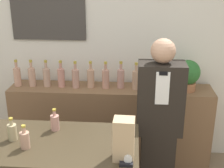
% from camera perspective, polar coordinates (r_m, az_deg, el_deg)
% --- Properties ---
extents(back_wall, '(5.20, 0.09, 2.70)m').
position_cam_1_polar(back_wall, '(3.58, -1.93, 7.32)').
color(back_wall, silver).
rests_on(back_wall, ground_plane).
extents(back_shelf, '(2.25, 0.39, 0.92)m').
position_cam_1_polar(back_shelf, '(3.64, -0.28, -7.47)').
color(back_shelf, brown).
rests_on(back_shelf, ground_plane).
extents(shopkeeper, '(0.41, 0.26, 1.62)m').
position_cam_1_polar(shopkeeper, '(2.91, 8.56, -7.57)').
color(shopkeeper, black).
rests_on(shopkeeper, ground_plane).
extents(potted_plant, '(0.26, 0.26, 0.34)m').
position_cam_1_polar(potted_plant, '(3.42, 13.66, 1.74)').
color(potted_plant, '#B27047').
rests_on(potted_plant, back_shelf).
extents(paper_bag, '(0.14, 0.13, 0.30)m').
position_cam_1_polar(paper_bag, '(2.11, 2.18, -10.08)').
color(paper_bag, tan).
rests_on(paper_bag, display_counter).
extents(tape_dispenser, '(0.09, 0.06, 0.07)m').
position_cam_1_polar(tape_dispenser, '(2.12, 2.73, -14.02)').
color(tape_dispenser, black).
rests_on(tape_dispenser, display_counter).
extents(counter_bottle_2, '(0.07, 0.07, 0.18)m').
position_cam_1_polar(counter_bottle_2, '(2.49, -17.77, -8.27)').
color(counter_bottle_2, tan).
rests_on(counter_bottle_2, display_counter).
extents(counter_bottle_3, '(0.07, 0.07, 0.18)m').
position_cam_1_polar(counter_bottle_3, '(2.36, -15.65, -9.73)').
color(counter_bottle_3, tan).
rests_on(counter_bottle_3, display_counter).
extents(counter_bottle_4, '(0.07, 0.07, 0.18)m').
position_cam_1_polar(counter_bottle_4, '(2.55, -10.40, -6.85)').
color(counter_bottle_4, tan).
rests_on(counter_bottle_4, display_counter).
extents(shelf_bottle_0, '(0.08, 0.08, 0.30)m').
position_cam_1_polar(shelf_bottle_0, '(3.64, -16.93, 1.39)').
color(shelf_bottle_0, tan).
rests_on(shelf_bottle_0, back_shelf).
extents(shelf_bottle_1, '(0.08, 0.08, 0.30)m').
position_cam_1_polar(shelf_bottle_1, '(3.59, -14.43, 1.37)').
color(shelf_bottle_1, tan).
rests_on(shelf_bottle_1, back_shelf).
extents(shelf_bottle_2, '(0.08, 0.08, 0.30)m').
position_cam_1_polar(shelf_bottle_2, '(3.54, -11.87, 1.35)').
color(shelf_bottle_2, tan).
rests_on(shelf_bottle_2, back_shelf).
extents(shelf_bottle_3, '(0.08, 0.08, 0.30)m').
position_cam_1_polar(shelf_bottle_3, '(3.50, -9.27, 1.29)').
color(shelf_bottle_3, tan).
rests_on(shelf_bottle_3, back_shelf).
extents(shelf_bottle_4, '(0.08, 0.08, 0.30)m').
position_cam_1_polar(shelf_bottle_4, '(3.45, -6.66, 1.14)').
color(shelf_bottle_4, tan).
rests_on(shelf_bottle_4, back_shelf).
extents(shelf_bottle_5, '(0.08, 0.08, 0.30)m').
position_cam_1_polar(shelf_bottle_5, '(3.44, -3.91, 1.16)').
color(shelf_bottle_5, tan).
rests_on(shelf_bottle_5, back_shelf).
extents(shelf_bottle_6, '(0.08, 0.08, 0.30)m').
position_cam_1_polar(shelf_bottle_6, '(3.41, -1.17, 1.07)').
color(shelf_bottle_6, tan).
rests_on(shelf_bottle_6, back_shelf).
extents(shelf_bottle_7, '(0.08, 0.08, 0.30)m').
position_cam_1_polar(shelf_bottle_7, '(3.42, 1.61, 1.11)').
color(shelf_bottle_7, tan).
rests_on(shelf_bottle_7, back_shelf).
extents(shelf_bottle_8, '(0.08, 0.08, 0.30)m').
position_cam_1_polar(shelf_bottle_8, '(3.39, 4.38, 0.87)').
color(shelf_bottle_8, tan).
rests_on(shelf_bottle_8, back_shelf).
extents(shelf_bottle_9, '(0.08, 0.08, 0.30)m').
position_cam_1_polar(shelf_bottle_9, '(3.41, 7.16, 0.88)').
color(shelf_bottle_9, tan).
rests_on(shelf_bottle_9, back_shelf).
extents(shelf_bottle_10, '(0.08, 0.08, 0.30)m').
position_cam_1_polar(shelf_bottle_10, '(3.44, 9.90, 0.89)').
color(shelf_bottle_10, tan).
rests_on(shelf_bottle_10, back_shelf).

